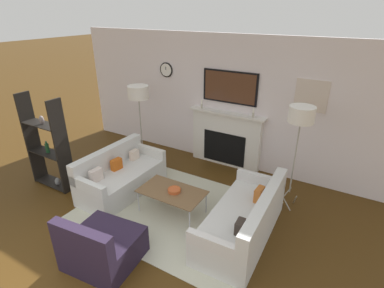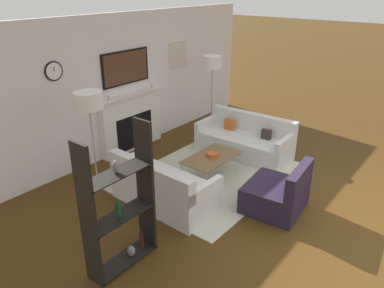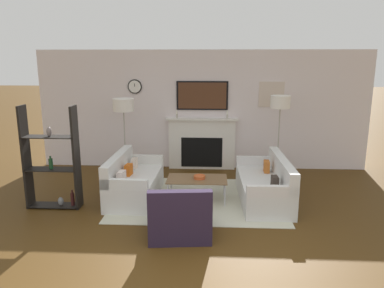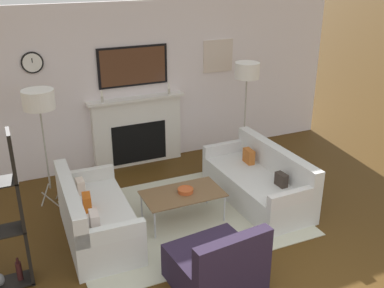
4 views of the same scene
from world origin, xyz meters
The scene contains 10 objects.
fireplace_wall centered at (0.00, 4.86, 1.23)m, with size 7.52×0.28×2.70m.
area_rug centered at (0.00, 2.80, 0.01)m, with size 3.02×2.30×0.01m.
couch_left centered at (-1.21, 2.80, 0.29)m, with size 0.83×1.65×0.81m.
couch_right centered at (1.21, 2.80, 0.28)m, with size 0.86×1.88×0.79m.
armchair centered at (-0.22, 1.37, 0.26)m, with size 0.96×0.91×0.79m.
coffee_table centered at (-0.03, 2.74, 0.39)m, with size 1.07×0.61×0.41m.
decorative_bowl centered at (0.02, 2.75, 0.45)m, with size 0.22×0.22×0.06m.
floor_lamp_left centered at (-1.59, 3.91, 1.56)m, with size 0.43×0.43×1.72m.
floor_lamp_right centered at (1.59, 3.91, 1.63)m, with size 0.39×0.39×1.80m.
shelf_unit centered at (-2.46, 2.31, 0.80)m, with size 0.91×0.28×1.77m.
Camera 3 is at (0.23, -3.63, 2.54)m, focal length 35.00 mm.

